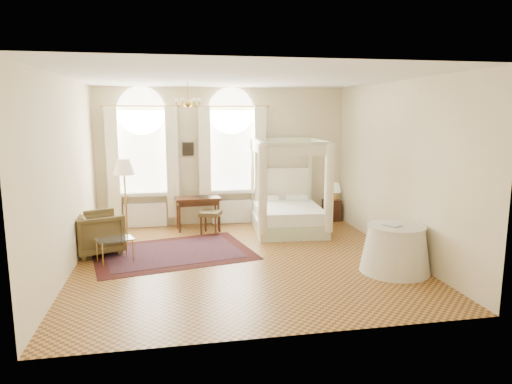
# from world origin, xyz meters

# --- Properties ---
(ground) EXTENTS (6.00, 6.00, 0.00)m
(ground) POSITION_xyz_m (0.00, 0.00, 0.00)
(ground) COLOR #B07333
(ground) RESTS_ON ground
(room_walls) EXTENTS (6.00, 6.00, 6.00)m
(room_walls) POSITION_xyz_m (0.00, 0.00, 1.98)
(room_walls) COLOR beige
(room_walls) RESTS_ON ground
(window_left) EXTENTS (1.62, 0.27, 3.29)m
(window_left) POSITION_xyz_m (-1.90, 2.87, 1.49)
(window_left) COLOR white
(window_left) RESTS_ON room_walls
(window_right) EXTENTS (1.62, 0.27, 3.29)m
(window_right) POSITION_xyz_m (0.20, 2.87, 1.49)
(window_right) COLOR white
(window_right) RESTS_ON room_walls
(chandelier) EXTENTS (0.51, 0.45, 0.50)m
(chandelier) POSITION_xyz_m (-0.90, 1.20, 2.91)
(chandelier) COLOR #B5913C
(chandelier) RESTS_ON room_walls
(wall_pictures) EXTENTS (2.54, 0.03, 0.39)m
(wall_pictures) POSITION_xyz_m (0.09, 2.97, 1.89)
(wall_pictures) COLOR black
(wall_pictures) RESTS_ON room_walls
(canopy_bed) EXTENTS (1.72, 2.06, 2.10)m
(canopy_bed) POSITION_xyz_m (1.36, 1.94, 0.48)
(canopy_bed) COLOR beige
(canopy_bed) RESTS_ON ground
(nightstand) EXTENTS (0.41, 0.38, 0.54)m
(nightstand) POSITION_xyz_m (2.70, 2.70, 0.27)
(nightstand) COLOR #3E2211
(nightstand) RESTS_ON ground
(nightstand_lamp) EXTENTS (0.28, 0.28, 0.41)m
(nightstand_lamp) POSITION_xyz_m (2.80, 2.72, 0.82)
(nightstand_lamp) COLOR #B5913C
(nightstand_lamp) RESTS_ON nightstand
(writing_desk) EXTENTS (1.06, 0.61, 0.77)m
(writing_desk) POSITION_xyz_m (-0.68, 2.44, 0.66)
(writing_desk) COLOR #3E2211
(writing_desk) RESTS_ON ground
(laptop) EXTENTS (0.37, 0.28, 0.03)m
(laptop) POSITION_xyz_m (-0.59, 2.41, 0.78)
(laptop) COLOR black
(laptop) RESTS_ON writing_desk
(stool) EXTENTS (0.58, 0.58, 0.51)m
(stool) POSITION_xyz_m (-0.43, 2.00, 0.43)
(stool) COLOR #4D3E21
(stool) RESTS_ON ground
(armchair) EXTENTS (1.14, 1.13, 0.81)m
(armchair) POSITION_xyz_m (-2.70, 0.93, 0.41)
(armchair) COLOR #4B3D20
(armchair) RESTS_ON ground
(coffee_table) EXTENTS (0.76, 0.66, 0.43)m
(coffee_table) POSITION_xyz_m (-2.32, 0.35, 0.39)
(coffee_table) COLOR silver
(coffee_table) RESTS_ON ground
(floor_lamp) EXTENTS (0.45, 0.45, 1.75)m
(floor_lamp) POSITION_xyz_m (-2.24, 1.83, 1.49)
(floor_lamp) COLOR #B5913C
(floor_lamp) RESTS_ON ground
(oriental_rug) EXTENTS (3.33, 2.69, 0.01)m
(oriental_rug) POSITION_xyz_m (-1.27, 0.69, 0.01)
(oriental_rug) COLOR #3C110E
(oriental_rug) RESTS_ON ground
(side_table) EXTENTS (1.19, 1.19, 0.81)m
(side_table) POSITION_xyz_m (2.47, -1.08, 0.40)
(side_table) COLOR beige
(side_table) RESTS_ON ground
(book) EXTENTS (0.30, 0.33, 0.03)m
(book) POSITION_xyz_m (2.30, -1.13, 0.82)
(book) COLOR black
(book) RESTS_ON side_table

